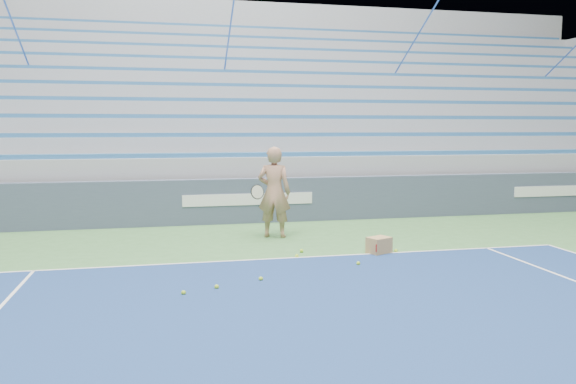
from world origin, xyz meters
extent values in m
cube|color=white|center=(0.00, 11.88, 0.01)|extent=(10.97, 0.05, 0.00)
cube|color=#3F4960|center=(0.00, 15.88, 0.55)|extent=(30.00, 0.30, 1.10)
cube|color=white|center=(0.00, 15.72, 0.60)|extent=(3.20, 0.02, 0.28)
cube|color=white|center=(9.00, 15.72, 0.60)|extent=(3.40, 0.02, 0.28)
cube|color=#999BA1|center=(0.00, 20.43, 0.55)|extent=(30.00, 8.50, 1.10)
cube|color=#999BA1|center=(0.00, 20.43, 1.35)|extent=(30.00, 8.50, 0.50)
cube|color=#2A6099|center=(0.00, 16.56, 1.66)|extent=(29.60, 0.42, 0.11)
cube|color=#999BA1|center=(0.00, 20.86, 1.85)|extent=(30.00, 7.65, 0.50)
cube|color=#2A6099|center=(0.00, 17.41, 2.16)|extent=(29.60, 0.42, 0.11)
cube|color=#999BA1|center=(0.00, 21.28, 2.35)|extent=(30.00, 6.80, 0.50)
cube|color=#2A6099|center=(0.00, 18.26, 2.66)|extent=(29.60, 0.42, 0.11)
cube|color=#999BA1|center=(0.00, 21.71, 2.85)|extent=(30.00, 5.95, 0.50)
cube|color=#2A6099|center=(0.00, 19.11, 3.16)|extent=(29.60, 0.42, 0.11)
cube|color=#999BA1|center=(0.00, 22.13, 3.35)|extent=(30.00, 5.10, 0.50)
cube|color=#2A6099|center=(0.00, 19.96, 3.66)|extent=(29.60, 0.42, 0.11)
cube|color=#999BA1|center=(0.00, 22.56, 3.85)|extent=(30.00, 4.25, 0.50)
cube|color=#2A6099|center=(0.00, 20.81, 4.15)|extent=(29.60, 0.42, 0.11)
cube|color=#999BA1|center=(0.00, 22.98, 4.35)|extent=(30.00, 3.40, 0.50)
cube|color=#2A6099|center=(0.00, 21.66, 4.65)|extent=(29.60, 0.42, 0.11)
cube|color=#999BA1|center=(0.00, 23.41, 4.85)|extent=(30.00, 2.55, 0.50)
cube|color=#2A6099|center=(0.00, 22.51, 5.15)|extent=(29.60, 0.42, 0.11)
cube|color=#999BA1|center=(0.00, 23.84, 5.35)|extent=(30.00, 1.70, 0.50)
cube|color=#2A6099|center=(0.00, 23.36, 5.65)|extent=(29.60, 0.42, 0.11)
cube|color=#999BA1|center=(0.00, 24.26, 5.85)|extent=(30.00, 0.85, 0.50)
cube|color=#2A6099|center=(0.00, 24.21, 6.15)|extent=(29.60, 0.42, 0.11)
cube|color=#999BA1|center=(0.00, 24.98, 3.65)|extent=(31.00, 0.40, 7.30)
cylinder|color=#3765C1|center=(-6.00, 20.43, 4.60)|extent=(0.05, 8.53, 5.04)
cylinder|color=#3765C1|center=(0.00, 20.43, 4.60)|extent=(0.05, 8.53, 5.04)
cylinder|color=#3765C1|center=(6.00, 20.43, 4.60)|extent=(0.05, 8.53, 5.04)
cylinder|color=#3765C1|center=(12.00, 20.43, 4.60)|extent=(0.05, 8.53, 5.04)
imported|color=tan|center=(0.29, 13.92, 0.97)|extent=(0.83, 0.70, 1.95)
cylinder|color=black|center=(-0.06, 13.67, 0.95)|extent=(0.12, 0.27, 0.08)
cylinder|color=beige|center=(-0.16, 13.39, 1.05)|extent=(0.29, 0.16, 0.28)
torus|color=black|center=(-0.16, 13.39, 1.05)|extent=(0.31, 0.18, 0.30)
cube|color=#A78250|center=(1.91, 11.94, 0.15)|extent=(0.50, 0.45, 0.31)
cube|color=#B21E19|center=(1.91, 11.78, 0.15)|extent=(0.31, 0.14, 0.14)
sphere|color=#A7D22B|center=(0.51, 12.32, 0.03)|extent=(0.07, 0.07, 0.07)
sphere|color=#A7D22B|center=(2.25, 11.95, 0.03)|extent=(0.07, 0.07, 0.07)
sphere|color=#A7D22B|center=(0.32, 11.92, 0.03)|extent=(0.07, 0.07, 0.07)
sphere|color=#A7D22B|center=(1.22, 11.15, 0.03)|extent=(0.07, 0.07, 0.07)
sphere|color=#A7D22B|center=(-0.57, 10.53, 0.03)|extent=(0.07, 0.07, 0.07)
sphere|color=#A7D22B|center=(-1.76, 10.04, 0.03)|extent=(0.07, 0.07, 0.07)
sphere|color=#A7D22B|center=(-1.27, 10.24, 0.03)|extent=(0.07, 0.07, 0.07)
camera|label=1|loc=(-1.95, 2.23, 2.34)|focal=35.00mm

